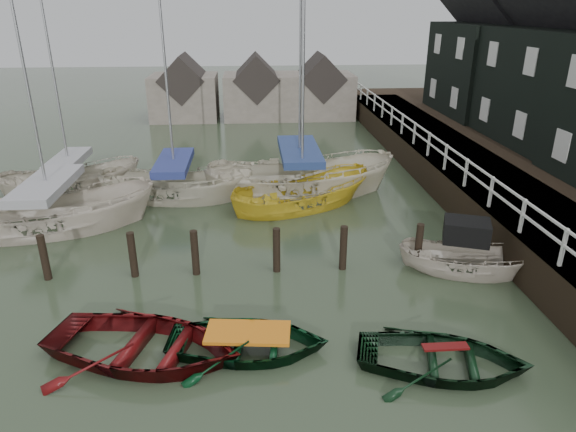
{
  "coord_description": "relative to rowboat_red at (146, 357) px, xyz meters",
  "views": [
    {
      "loc": [
        0.54,
        -10.66,
        7.42
      ],
      "look_at": [
        1.61,
        3.93,
        1.4
      ],
      "focal_mm": 32.0,
      "sensor_mm": 36.0,
      "label": 1
    }
  ],
  "objects": [
    {
      "name": "rowboat_dkgreen",
      "position": [
        6.61,
        -0.87,
        0.0
      ],
      "size": [
        4.3,
        3.54,
        0.78
      ],
      "primitive_type": "imported",
      "rotation": [
        0.0,
        0.0,
        1.31
      ],
      "color": "black",
      "rests_on": "ground"
    },
    {
      "name": "sailboat_a",
      "position": [
        -4.61,
        7.64,
        0.06
      ],
      "size": [
        7.63,
        4.21,
        10.71
      ],
      "rotation": [
        0.0,
        0.0,
        1.79
      ],
      "color": "beige",
      "rests_on": "ground"
    },
    {
      "name": "sailboat_c",
      "position": [
        4.49,
        9.26,
        0.01
      ],
      "size": [
        6.5,
        4.57,
        9.6
      ],
      "rotation": [
        0.0,
        0.0,
        1.99
      ],
      "color": "gold",
      "rests_on": "ground"
    },
    {
      "name": "motorboat",
      "position": [
        8.8,
        3.42,
        0.11
      ],
      "size": [
        4.18,
        2.71,
        2.34
      ],
      "rotation": [
        0.0,
        0.0,
        1.22
      ],
      "color": "beige",
      "rests_on": "ground"
    },
    {
      "name": "rowboat_red",
      "position": [
        0.0,
        0.0,
        0.0
      ],
      "size": [
        5.29,
        4.42,
        0.94
      ],
      "primitive_type": "imported",
      "rotation": [
        0.0,
        0.0,
        1.28
      ],
      "color": "#500B0C",
      "rests_on": "ground"
    },
    {
      "name": "ground",
      "position": [
        2.0,
        0.87,
        0.0
      ],
      "size": [
        120.0,
        120.0,
        0.0
      ],
      "primitive_type": "plane",
      "color": "#2B3823",
      "rests_on": "ground"
    },
    {
      "name": "pier",
      "position": [
        11.48,
        10.87,
        0.71
      ],
      "size": [
        3.04,
        32.0,
        2.7
      ],
      "color": "black",
      "rests_on": "ground"
    },
    {
      "name": "rowboat_green",
      "position": [
        2.34,
        0.05,
        0.0
      ],
      "size": [
        3.98,
        3.04,
        0.77
      ],
      "primitive_type": "imported",
      "rotation": [
        0.0,
        0.0,
        1.46
      ],
      "color": "black",
      "rests_on": "ground"
    },
    {
      "name": "far_sheds",
      "position": [
        2.83,
        26.87,
        1.86
      ],
      "size": [
        14.0,
        4.08,
        4.39
      ],
      "color": "#665B51",
      "rests_on": "ground"
    },
    {
      "name": "sailboat_d",
      "position": [
        4.52,
        10.81,
        0.06
      ],
      "size": [
        8.01,
        3.09,
        13.55
      ],
      "rotation": [
        0.0,
        0.0,
        1.58
      ],
      "color": "beige",
      "rests_on": "ground"
    },
    {
      "name": "sailboat_e",
      "position": [
        -5.25,
        11.85,
        0.06
      ],
      "size": [
        6.16,
        3.6,
        9.87
      ],
      "rotation": [
        0.0,
        0.0,
        1.83
      ],
      "color": "beige",
      "rests_on": "ground"
    },
    {
      "name": "sailboat_b",
      "position": [
        -0.63,
        10.57,
        0.06
      ],
      "size": [
        6.84,
        3.51,
        12.05
      ],
      "rotation": [
        0.0,
        0.0,
        1.4
      ],
      "color": "beige",
      "rests_on": "ground"
    },
    {
      "name": "mooring_pilings",
      "position": [
        0.89,
        3.87,
        0.5
      ],
      "size": [
        13.72,
        0.22,
        1.8
      ],
      "color": "black",
      "rests_on": "ground"
    }
  ]
}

